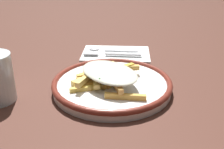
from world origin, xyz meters
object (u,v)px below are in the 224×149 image
(fries_heap, at_px, (107,74))
(spoon, at_px, (105,50))
(plate, at_px, (112,84))
(fork, at_px, (112,54))
(napkin, at_px, (116,53))

(fries_heap, xyz_separation_m, spoon, (0.24, 0.01, -0.03))
(plate, bearing_deg, fork, -0.59)
(spoon, bearing_deg, plate, -175.14)
(napkin, distance_m, fork, 0.03)
(fork, bearing_deg, napkin, -24.40)
(fork, bearing_deg, plate, 179.41)
(fries_heap, xyz_separation_m, fork, (0.21, -0.01, -0.03))
(napkin, height_order, fork, fork)
(fork, relative_size, spoon, 1.16)
(fries_heap, relative_size, fork, 1.18)
(plate, relative_size, fries_heap, 1.35)
(plate, relative_size, napkin, 1.35)
(fork, bearing_deg, spoon, 36.95)
(fries_heap, bearing_deg, plate, -76.60)
(napkin, relative_size, fork, 1.18)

